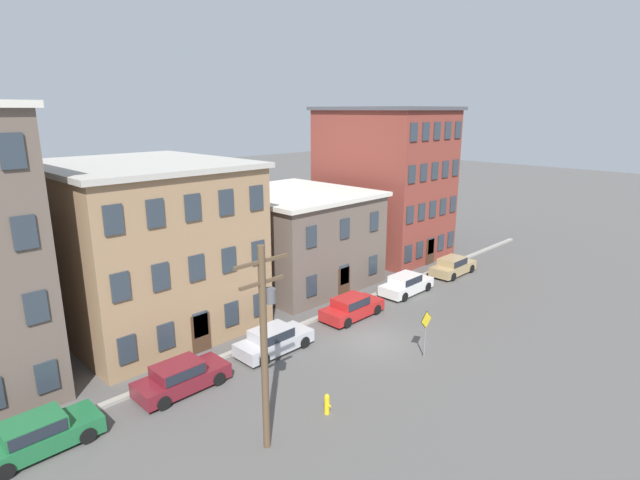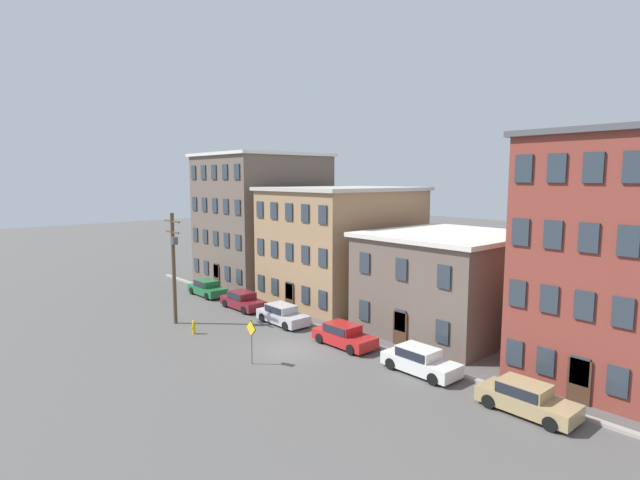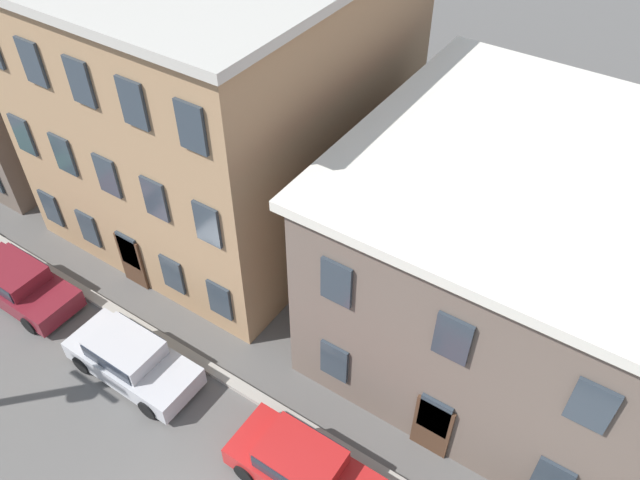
# 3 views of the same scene
# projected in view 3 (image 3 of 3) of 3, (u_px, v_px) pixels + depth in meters

# --- Properties ---
(kerb_strip) EXTENTS (56.00, 0.36, 0.16)m
(kerb_strip) POSITION_uv_depth(u_px,v_px,m) (284.00, 414.00, 18.64)
(kerb_strip) COLOR #9E998E
(kerb_strip) RESTS_ON ground_plane
(apartment_midblock) EXTENTS (10.78, 12.14, 10.00)m
(apartment_midblock) POSITION_uv_depth(u_px,v_px,m) (228.00, 92.00, 22.83)
(apartment_midblock) COLOR #9E7A56
(apartment_midblock) RESTS_ON ground_plane
(apartment_far) EXTENTS (10.15, 10.91, 6.98)m
(apartment_far) POSITION_uv_depth(u_px,v_px,m) (519.00, 254.00, 18.74)
(apartment_far) COLOR #66564C
(apartment_far) RESTS_ON ground_plane
(car_maroon) EXTENTS (4.40, 1.92, 1.43)m
(car_maroon) POSITION_uv_depth(u_px,v_px,m) (19.00, 282.00, 21.67)
(car_maroon) COLOR maroon
(car_maroon) RESTS_ON ground_plane
(car_silver) EXTENTS (4.40, 1.92, 1.43)m
(car_silver) POSITION_uv_depth(u_px,v_px,m) (130.00, 357.00, 19.33)
(car_silver) COLOR #B7B7BC
(car_silver) RESTS_ON ground_plane
(car_red) EXTENTS (4.40, 1.92, 1.43)m
(car_red) POSITION_uv_depth(u_px,v_px,m) (304.00, 467.00, 16.70)
(car_red) COLOR #B21E1E
(car_red) RESTS_ON ground_plane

